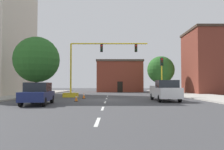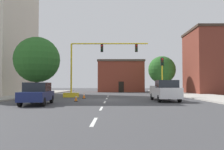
# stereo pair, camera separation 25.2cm
# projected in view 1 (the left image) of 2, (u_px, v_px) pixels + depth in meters

# --- Properties ---
(ground_plane) EXTENTS (160.00, 160.00, 0.00)m
(ground_plane) POSITION_uv_depth(u_px,v_px,m) (106.00, 100.00, 23.86)
(ground_plane) COLOR #424244
(sidewalk_left) EXTENTS (6.00, 56.00, 0.14)m
(sidewalk_left) POSITION_uv_depth(u_px,v_px,m) (16.00, 96.00, 31.88)
(sidewalk_left) COLOR #9E998E
(sidewalk_left) RESTS_ON ground_plane
(sidewalk_right) EXTENTS (6.00, 56.00, 0.14)m
(sidewalk_right) POSITION_uv_depth(u_px,v_px,m) (200.00, 96.00, 31.84)
(sidewalk_right) COLOR #B2ADA3
(sidewalk_right) RESTS_ON ground_plane
(lane_stripe_seg_0) EXTENTS (0.16, 2.40, 0.01)m
(lane_stripe_seg_0) POSITION_uv_depth(u_px,v_px,m) (98.00, 122.00, 9.87)
(lane_stripe_seg_0) COLOR silver
(lane_stripe_seg_0) RESTS_ON ground_plane
(lane_stripe_seg_1) EXTENTS (0.16, 2.40, 0.01)m
(lane_stripe_seg_1) POSITION_uv_depth(u_px,v_px,m) (103.00, 108.00, 15.37)
(lane_stripe_seg_1) COLOR silver
(lane_stripe_seg_1) RESTS_ON ground_plane
(lane_stripe_seg_2) EXTENTS (0.16, 2.40, 0.01)m
(lane_stripe_seg_2) POSITION_uv_depth(u_px,v_px,m) (106.00, 102.00, 20.86)
(lane_stripe_seg_2) COLOR silver
(lane_stripe_seg_2) RESTS_ON ground_plane
(lane_stripe_seg_3) EXTENTS (0.16, 2.40, 0.01)m
(lane_stripe_seg_3) POSITION_uv_depth(u_px,v_px,m) (107.00, 98.00, 26.36)
(lane_stripe_seg_3) COLOR silver
(lane_stripe_seg_3) RESTS_ON ground_plane
(lane_stripe_seg_4) EXTENTS (0.16, 2.40, 0.01)m
(lane_stripe_seg_4) POSITION_uv_depth(u_px,v_px,m) (108.00, 96.00, 31.85)
(lane_stripe_seg_4) COLOR silver
(lane_stripe_seg_4) RESTS_ON ground_plane
(building_brick_center) EXTENTS (9.94, 9.13, 6.81)m
(building_brick_center) POSITION_uv_depth(u_px,v_px,m) (120.00, 76.00, 52.14)
(building_brick_center) COLOR brown
(building_brick_center) RESTS_ON ground_plane
(building_row_right) EXTENTS (11.54, 9.22, 11.06)m
(building_row_right) POSITION_uv_depth(u_px,v_px,m) (221.00, 62.00, 40.52)
(building_row_right) COLOR brown
(building_row_right) RESTS_ON ground_plane
(traffic_signal_gantry) EXTENTS (10.55, 1.20, 6.83)m
(traffic_signal_gantry) POSITION_uv_depth(u_px,v_px,m) (83.00, 79.00, 29.22)
(traffic_signal_gantry) COLOR yellow
(traffic_signal_gantry) RESTS_ON ground_plane
(traffic_light_pole_right) EXTENTS (0.32, 0.47, 4.80)m
(traffic_light_pole_right) POSITION_uv_depth(u_px,v_px,m) (162.00, 68.00, 27.93)
(traffic_light_pole_right) COLOR yellow
(traffic_light_pole_right) RESTS_ON ground_plane
(tree_right_far) EXTENTS (4.96, 4.96, 6.76)m
(tree_right_far) POSITION_uv_depth(u_px,v_px,m) (161.00, 70.00, 42.53)
(tree_right_far) COLOR #4C3823
(tree_right_far) RESTS_ON ground_plane
(tree_left_near) EXTENTS (5.16, 5.16, 6.99)m
(tree_left_near) POSITION_uv_depth(u_px,v_px,m) (37.00, 60.00, 26.39)
(tree_left_near) COLOR #4C3823
(tree_left_near) RESTS_ON ground_plane
(pickup_truck_white) EXTENTS (2.07, 5.42, 1.99)m
(pickup_truck_white) POSITION_uv_depth(u_px,v_px,m) (165.00, 91.00, 22.42)
(pickup_truck_white) COLOR white
(pickup_truck_white) RESTS_ON ground_plane
(sedan_navy_near_left) EXTENTS (2.18, 4.63, 1.74)m
(sedan_navy_near_left) POSITION_uv_depth(u_px,v_px,m) (38.00, 93.00, 18.21)
(sedan_navy_near_left) COLOR navy
(sedan_navy_near_left) RESTS_ON ground_plane
(traffic_cone_roadside_a) EXTENTS (0.36, 0.36, 0.67)m
(traffic_cone_roadside_a) POSITION_uv_depth(u_px,v_px,m) (77.00, 98.00, 21.84)
(traffic_cone_roadside_a) COLOR black
(traffic_cone_roadside_a) RESTS_ON ground_plane
(traffic_cone_roadside_b) EXTENTS (0.36, 0.36, 0.66)m
(traffic_cone_roadside_b) POSITION_uv_depth(u_px,v_px,m) (84.00, 96.00, 26.23)
(traffic_cone_roadside_b) COLOR black
(traffic_cone_roadside_b) RESTS_ON ground_plane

